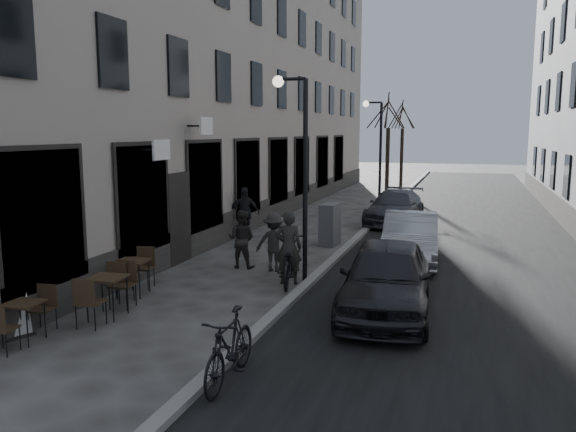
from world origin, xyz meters
The scene contains 22 objects.
ground centered at (0.00, 0.00, 0.00)m, with size 120.00×120.00×0.00m, color #3D3A37.
road centered at (3.85, 16.00, 0.00)m, with size 7.30×60.00×0.00m, color black.
kerb centered at (0.20, 16.00, 0.06)m, with size 0.25×60.00×0.12m, color gray.
building_left centered at (-6.00, 16.50, 8.00)m, with size 4.00×35.00×16.00m, color #A19587.
streetlamp_near centered at (-0.17, 6.00, 3.16)m, with size 0.90×0.28×5.09m.
streetlamp_far centered at (-0.17, 18.00, 3.16)m, with size 0.90×0.28×5.09m.
tree_near centered at (-0.10, 21.00, 4.66)m, with size 2.40×2.40×5.70m.
tree_far centered at (-0.10, 27.00, 4.66)m, with size 2.40×2.40×5.70m.
bistro_set_a centered at (-3.64, 0.49, 0.45)m, with size 0.67×1.51×0.87m.
bistro_set_b centered at (-3.05, 2.12, 0.51)m, with size 0.75×1.72×1.00m.
bistro_set_c centered at (-3.43, 3.60, 0.50)m, with size 0.78×1.70×0.98m.
sign_board centered at (-4.01, 0.61, 0.42)m, with size 0.58×0.67×1.04m.
utility_cabinet centered at (-0.47, 10.57, 0.69)m, with size 0.51×0.93×1.39m, color #59595C.
bicycle centered at (-0.32, 5.65, 0.56)m, with size 0.74×2.14×1.12m, color black.
cyclist_rider centered at (-0.32, 5.65, 0.92)m, with size 0.67×0.44×1.84m, color #262521.
pedestrian_near centered at (-2.07, 6.83, 0.80)m, with size 0.78×0.61×1.61m, color #272422.
pedestrian_mid centered at (-1.09, 6.75, 0.79)m, with size 1.01×0.58×1.57m, color #282623.
pedestrian_far centered at (-3.60, 10.74, 0.91)m, with size 1.07×0.45×1.83m, color black.
car_near centered at (2.30, 4.12, 0.75)m, with size 1.78×4.43×1.51m, color black.
car_mid centered at (2.30, 8.97, 0.70)m, with size 1.49×4.28×1.41m, color #92949A.
car_far centered at (1.00, 15.71, 0.67)m, with size 1.88×4.62×1.34m, color #3C3E47.
moped centered at (0.55, 0.10, 0.55)m, with size 0.52×1.83×1.10m, color black.
Camera 1 is at (3.85, -7.23, 3.76)m, focal length 35.00 mm.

